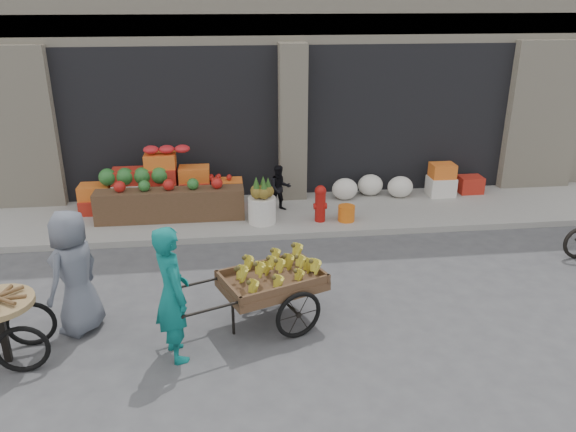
{
  "coord_description": "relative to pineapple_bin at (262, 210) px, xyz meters",
  "views": [
    {
      "loc": [
        -1.42,
        -6.24,
        4.16
      ],
      "look_at": [
        -0.52,
        1.42,
        1.1
      ],
      "focal_mm": 35.0,
      "sensor_mm": 36.0,
      "label": 1
    }
  ],
  "objects": [
    {
      "name": "ground",
      "position": [
        0.75,
        -3.6,
        -0.37
      ],
      "size": [
        80.0,
        80.0,
        0.0
      ],
      "primitive_type": "plane",
      "color": "#424244",
      "rests_on": "ground"
    },
    {
      "name": "sidewalk",
      "position": [
        0.75,
        0.5,
        -0.31
      ],
      "size": [
        18.0,
        2.2,
        0.12
      ],
      "primitive_type": "cube",
      "color": "gray",
      "rests_on": "ground"
    },
    {
      "name": "building",
      "position": [
        0.75,
        4.43,
        3.0
      ],
      "size": [
        14.0,
        6.45,
        7.0
      ],
      "color": "beige",
      "rests_on": "ground"
    },
    {
      "name": "fruit_display",
      "position": [
        -1.73,
        0.78,
        0.3
      ],
      "size": [
        3.1,
        1.12,
        1.24
      ],
      "color": "#B02518",
      "rests_on": "sidewalk"
    },
    {
      "name": "pineapple_bin",
      "position": [
        0.0,
        0.0,
        0.0
      ],
      "size": [
        0.52,
        0.52,
        0.5
      ],
      "primitive_type": "cylinder",
      "color": "silver",
      "rests_on": "sidewalk"
    },
    {
      "name": "fire_hydrant",
      "position": [
        1.1,
        -0.05,
        0.13
      ],
      "size": [
        0.22,
        0.22,
        0.71
      ],
      "color": "#A5140F",
      "rests_on": "sidewalk"
    },
    {
      "name": "orange_bucket",
      "position": [
        1.6,
        -0.1,
        -0.1
      ],
      "size": [
        0.32,
        0.32,
        0.3
      ],
      "primitive_type": "cylinder",
      "color": "orange",
      "rests_on": "sidewalk"
    },
    {
      "name": "right_bay_goods",
      "position": [
        3.36,
        1.1,
        0.04
      ],
      "size": [
        3.35,
        0.6,
        0.7
      ],
      "color": "silver",
      "rests_on": "sidewalk"
    },
    {
      "name": "seated_person",
      "position": [
        0.4,
        0.6,
        0.21
      ],
      "size": [
        0.51,
        0.43,
        0.93
      ],
      "primitive_type": "imported",
      "rotation": [
        0.0,
        0.0,
        0.17
      ],
      "color": "black",
      "rests_on": "sidewalk"
    },
    {
      "name": "banana_cart",
      "position": [
        -0.15,
        -3.33,
        0.3
      ],
      "size": [
        2.37,
        1.6,
        0.92
      ],
      "rotation": [
        0.0,
        0.0,
        0.37
      ],
      "color": "brown",
      "rests_on": "ground"
    },
    {
      "name": "vendor_woman",
      "position": [
        -1.35,
        -3.9,
        0.49
      ],
      "size": [
        0.61,
        0.74,
        1.72
      ],
      "primitive_type": "imported",
      "rotation": [
        0.0,
        0.0,
        1.95
      ],
      "color": "#0D6A65",
      "rests_on": "ground"
    },
    {
      "name": "tricycle_cart",
      "position": [
        -3.39,
        -3.78,
        0.2
      ],
      "size": [
        1.45,
        0.94,
        0.95
      ],
      "rotation": [
        0.0,
        0.0,
        0.12
      ],
      "color": "#9E7F51",
      "rests_on": "ground"
    },
    {
      "name": "vendor_grey",
      "position": [
        -2.64,
        -3.17,
        0.47
      ],
      "size": [
        0.86,
        0.98,
        1.68
      ],
      "primitive_type": "imported",
      "rotation": [
        0.0,
        0.0,
        -2.06
      ],
      "color": "slate",
      "rests_on": "ground"
    }
  ]
}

